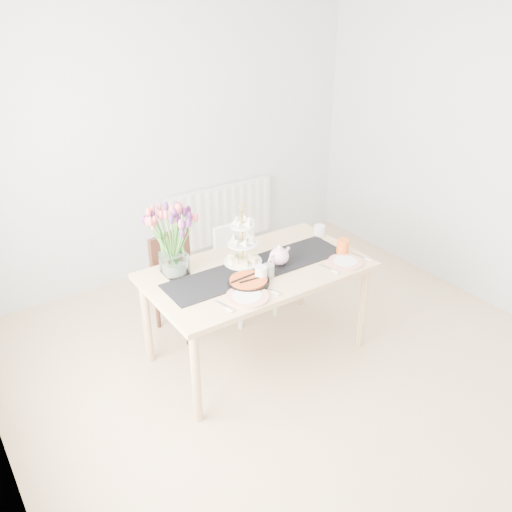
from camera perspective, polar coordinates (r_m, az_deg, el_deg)
room_shell at (r=3.34m, az=7.73°, el=3.77°), size 4.50×4.50×4.50m
radiator at (r=5.58m, az=-3.80°, el=4.36°), size 1.20×0.08×0.60m
dining_table at (r=3.94m, az=0.11°, el=-2.29°), size 1.60×0.90×0.75m
chair_brown at (r=4.45m, az=-8.00°, el=-1.90°), size 0.49×0.49×0.81m
chair_white at (r=4.61m, az=-1.58°, el=-0.77°), size 0.40×0.40×0.79m
table_runner at (r=3.90m, az=0.11°, el=-1.27°), size 1.40×0.35×0.01m
tulip_vase at (r=3.74m, az=-8.85°, el=2.52°), size 0.59×0.59×0.50m
cake_stand at (r=3.93m, az=-1.41°, el=0.80°), size 0.28×0.28×0.41m
teapot at (r=3.92m, az=2.46°, el=-0.04°), size 0.26×0.23×0.15m
cream_jug at (r=4.42m, az=6.70°, el=2.68°), size 0.11×0.11×0.09m
tart_tin at (r=3.71m, az=-0.80°, el=-2.70°), size 0.29×0.29×0.04m
mug_grey at (r=3.78m, az=1.35°, el=-1.58°), size 0.11×0.11×0.10m
mug_white at (r=3.74m, az=0.55°, el=-1.83°), size 0.11×0.11×0.10m
mug_orange at (r=4.15m, az=9.13°, el=1.01°), size 0.13×0.13×0.11m
plate_left at (r=3.56m, az=-0.92°, el=-4.30°), size 0.35×0.35×0.01m
plate_right at (r=4.03m, az=9.40°, el=-0.63°), size 0.30×0.30×0.01m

